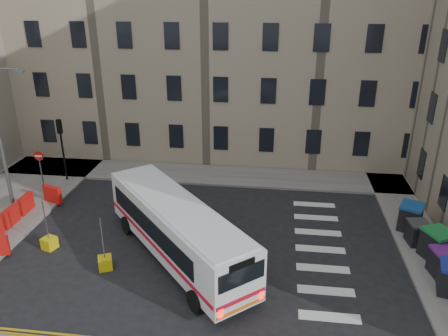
% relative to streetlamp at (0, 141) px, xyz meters
% --- Properties ---
extents(ground, '(120.00, 120.00, 0.00)m').
position_rel_streetlamp_xyz_m(ground, '(13.00, -2.00, -4.34)').
color(ground, black).
rests_on(ground, ground).
extents(pavement_north, '(36.00, 3.20, 0.15)m').
position_rel_streetlamp_xyz_m(pavement_north, '(7.00, 6.60, -4.26)').
color(pavement_north, slate).
rests_on(pavement_north, ground).
extents(pavement_east, '(2.40, 26.00, 0.15)m').
position_rel_streetlamp_xyz_m(pavement_east, '(22.00, 2.00, -4.26)').
color(pavement_east, slate).
rests_on(pavement_east, ground).
extents(terrace_north, '(38.30, 10.80, 17.20)m').
position_rel_streetlamp_xyz_m(terrace_north, '(6.00, 13.50, 4.28)').
color(terrace_north, gray).
rests_on(terrace_north, ground).
extents(traffic_light_nw, '(0.28, 0.22, 4.10)m').
position_rel_streetlamp_xyz_m(traffic_light_nw, '(1.00, 4.50, -1.47)').
color(traffic_light_nw, black).
rests_on(traffic_light_nw, pavement_west).
extents(streetlamp, '(0.50, 0.22, 8.14)m').
position_rel_streetlamp_xyz_m(streetlamp, '(0.00, 0.00, 0.00)').
color(streetlamp, '#595B5E').
rests_on(streetlamp, pavement_west).
extents(no_entry_north, '(0.60, 0.08, 3.00)m').
position_rel_streetlamp_xyz_m(no_entry_north, '(0.50, 2.50, -2.26)').
color(no_entry_north, '#595B5E').
rests_on(no_entry_north, pavement_west).
extents(roadworks_barriers, '(1.66, 6.26, 1.00)m').
position_rel_streetlamp_xyz_m(roadworks_barriers, '(1.16, -1.50, -3.69)').
color(roadworks_barriers, red).
rests_on(roadworks_barriers, pavement_west).
extents(bus, '(8.48, 9.33, 2.81)m').
position_rel_streetlamp_xyz_m(bus, '(10.23, -3.18, -2.72)').
color(bus, silver).
rests_on(bus, ground).
extents(wheelie_bin_b, '(1.16, 1.27, 1.23)m').
position_rel_streetlamp_xyz_m(wheelie_bin_b, '(22.09, -3.20, -3.57)').
color(wheelie_bin_b, black).
rests_on(wheelie_bin_b, pavement_east).
extents(wheelie_bin_c, '(1.58, 1.66, 1.45)m').
position_rel_streetlamp_xyz_m(wheelie_bin_c, '(22.23, -1.90, -3.46)').
color(wheelie_bin_c, black).
rests_on(wheelie_bin_c, pavement_east).
extents(wheelie_bin_d, '(1.03, 1.15, 1.16)m').
position_rel_streetlamp_xyz_m(wheelie_bin_d, '(21.71, -0.66, -3.60)').
color(wheelie_bin_d, black).
rests_on(wheelie_bin_d, pavement_east).
extents(wheelie_bin_e, '(1.52, 1.60, 1.39)m').
position_rel_streetlamp_xyz_m(wheelie_bin_e, '(21.72, 0.77, -3.49)').
color(wheelie_bin_e, black).
rests_on(wheelie_bin_e, pavement_east).
extents(bollard_yellow, '(0.79, 0.79, 0.60)m').
position_rel_streetlamp_xyz_m(bollard_yellow, '(7.14, -4.45, -4.04)').
color(bollard_yellow, gold).
rests_on(bollard_yellow, ground).
extents(bollard_chevron, '(0.76, 0.76, 0.60)m').
position_rel_streetlamp_xyz_m(bollard_chevron, '(3.81, -3.20, -4.04)').
color(bollard_chevron, '#D7C20C').
rests_on(bollard_chevron, ground).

